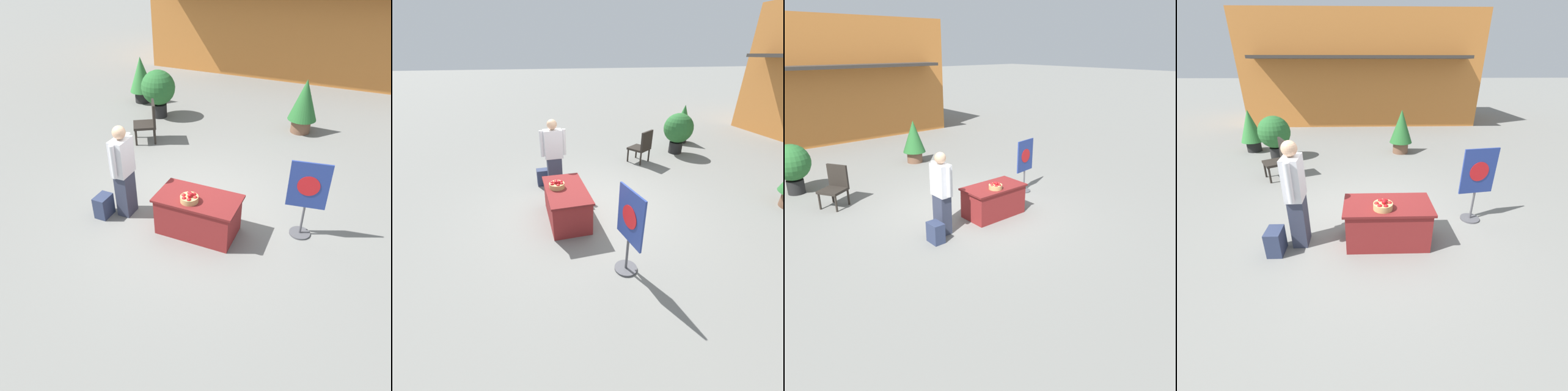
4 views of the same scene
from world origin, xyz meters
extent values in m
plane|color=slate|center=(0.00, 0.00, 0.00)|extent=(120.00, 120.00, 0.00)
cube|color=#C67533|center=(-0.22, 10.97, 2.40)|extent=(10.86, 4.80, 4.80)
cube|color=maroon|center=(0.24, -0.58, 0.33)|extent=(1.33, 0.74, 0.67)
cube|color=maroon|center=(0.24, -0.58, 0.69)|extent=(1.42, 0.79, 0.04)
cylinder|color=tan|center=(0.15, -0.74, 0.76)|extent=(0.30, 0.30, 0.10)
sphere|color=red|center=(0.25, -0.73, 0.80)|extent=(0.08, 0.08, 0.08)
sphere|color=red|center=(0.20, -0.65, 0.80)|extent=(0.08, 0.08, 0.08)
sphere|color=red|center=(0.12, -0.65, 0.80)|extent=(0.08, 0.08, 0.08)
sphere|color=red|center=(0.05, -0.74, 0.80)|extent=(0.08, 0.08, 0.08)
sphere|color=red|center=(0.10, -0.82, 0.80)|extent=(0.08, 0.08, 0.08)
sphere|color=#A30F14|center=(0.19, -0.83, 0.80)|extent=(0.08, 0.08, 0.08)
sphere|color=#A30F14|center=(0.17, -0.76, 0.83)|extent=(0.08, 0.08, 0.08)
sphere|color=red|center=(0.17, -0.71, 0.83)|extent=(0.08, 0.08, 0.08)
cube|color=#33384C|center=(-1.19, -0.59, 0.42)|extent=(0.24, 0.34, 0.84)
cube|color=silver|center=(-1.19, -0.59, 1.18)|extent=(0.26, 0.42, 0.66)
sphere|color=tan|center=(-1.19, -0.59, 1.63)|extent=(0.23, 0.23, 0.23)
cylinder|color=silver|center=(-1.19, -0.33, 1.20)|extent=(0.09, 0.09, 0.61)
cylinder|color=silver|center=(-1.19, -0.85, 1.20)|extent=(0.09, 0.09, 0.61)
cube|color=#2D3856|center=(-1.53, -0.85, 0.21)|extent=(0.24, 0.34, 0.42)
cylinder|color=#4C4C51|center=(1.91, 0.05, 0.01)|extent=(0.36, 0.36, 0.03)
cylinder|color=#4C4C51|center=(1.91, 0.05, 0.31)|extent=(0.04, 0.04, 0.55)
cube|color=navy|center=(1.91, 0.05, 1.00)|extent=(0.64, 0.12, 0.83)
cylinder|color=red|center=(1.91, 0.03, 1.00)|extent=(0.36, 0.06, 0.36)
cylinder|color=#28231E|center=(-2.50, 1.92, 0.20)|extent=(0.05, 0.05, 0.40)
cylinder|color=#28231E|center=(-2.75, 2.32, 0.20)|extent=(0.05, 0.05, 0.40)
cylinder|color=#28231E|center=(-2.11, 2.17, 0.20)|extent=(0.05, 0.05, 0.40)
cylinder|color=#28231E|center=(-2.36, 2.57, 0.20)|extent=(0.05, 0.05, 0.40)
cube|color=#28231E|center=(-2.43, 2.24, 0.43)|extent=(0.76, 0.76, 0.06)
cube|color=#28231E|center=(-2.22, 2.37, 0.74)|extent=(0.34, 0.50, 0.55)
cylinder|color=black|center=(-2.87, 3.83, 0.19)|extent=(0.44, 0.44, 0.37)
sphere|color=#28662D|center=(-2.87, 3.83, 0.85)|extent=(0.96, 0.96, 0.96)
cylinder|color=black|center=(-3.93, 4.70, 0.17)|extent=(0.47, 0.47, 0.35)
cone|color=#337A38|center=(-3.93, 4.70, 0.87)|extent=(0.74, 0.74, 1.05)
cylinder|color=brown|center=(1.09, 4.37, 0.18)|extent=(0.51, 0.51, 0.36)
cone|color=#28662D|center=(1.09, 4.37, 0.89)|extent=(0.75, 0.75, 1.05)
camera|label=1|loc=(2.31, -5.42, 4.27)|focal=35.00mm
camera|label=2|loc=(4.76, -1.34, 3.04)|focal=24.00mm
camera|label=3|loc=(-5.20, -6.63, 3.66)|focal=35.00mm
camera|label=4|loc=(-0.11, -4.23, 2.70)|focal=24.00mm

